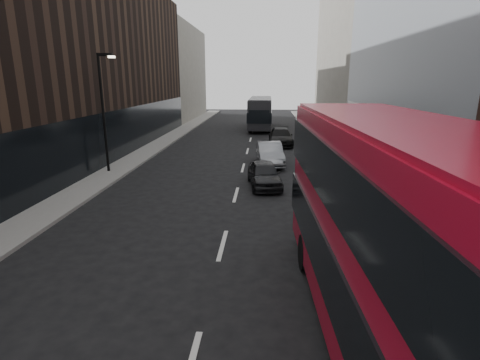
% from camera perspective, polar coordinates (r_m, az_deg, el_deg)
% --- Properties ---
extents(sidewalk_right, '(3.00, 80.00, 0.15)m').
position_cam_1_polar(sidewalk_right, '(30.25, 15.42, 3.88)').
color(sidewalk_right, slate).
rests_on(sidewalk_right, ground).
extents(sidewalk_left, '(2.00, 80.00, 0.15)m').
position_cam_1_polar(sidewalk_left, '(31.11, -13.88, 4.28)').
color(sidewalk_left, slate).
rests_on(sidewalk_left, ground).
extents(building_modern_block, '(5.03, 22.00, 20.00)m').
position_cam_1_polar(building_modern_block, '(27.37, 27.57, 22.39)').
color(building_modern_block, '#AFB4BA').
rests_on(building_modern_block, ground).
extents(building_victorian, '(6.50, 24.00, 21.00)m').
position_cam_1_polar(building_victorian, '(49.29, 16.45, 19.14)').
color(building_victorian, slate).
rests_on(building_victorian, ground).
extents(building_left_mid, '(5.00, 24.00, 14.00)m').
position_cam_1_polar(building_left_mid, '(36.51, -17.61, 16.50)').
color(building_left_mid, black).
rests_on(building_left_mid, ground).
extents(building_left_far, '(5.00, 20.00, 13.00)m').
position_cam_1_polar(building_left_far, '(57.59, -9.44, 15.71)').
color(building_left_far, slate).
rests_on(building_left_far, ground).
extents(street_lamp, '(1.06, 0.22, 7.00)m').
position_cam_1_polar(street_lamp, '(24.18, -20.03, 10.66)').
color(street_lamp, black).
rests_on(street_lamp, sidewalk_left).
extents(red_bus, '(3.40, 12.31, 4.92)m').
position_cam_1_polar(red_bus, '(7.84, 23.84, -8.27)').
color(red_bus, maroon).
rests_on(red_bus, ground).
extents(grey_bus, '(2.70, 11.15, 3.59)m').
position_cam_1_polar(grey_bus, '(44.96, 3.12, 10.27)').
color(grey_bus, black).
rests_on(grey_bus, ground).
extents(car_a, '(2.15, 4.21, 1.37)m').
position_cam_1_polar(car_a, '(20.41, 3.71, 0.91)').
color(car_a, black).
rests_on(car_a, ground).
extents(car_b, '(2.04, 4.74, 1.52)m').
position_cam_1_polar(car_b, '(25.77, 4.54, 4.05)').
color(car_b, gray).
rests_on(car_b, ground).
extents(car_c, '(2.14, 5.09, 1.47)m').
position_cam_1_polar(car_c, '(33.67, 6.22, 6.56)').
color(car_c, black).
rests_on(car_c, ground).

